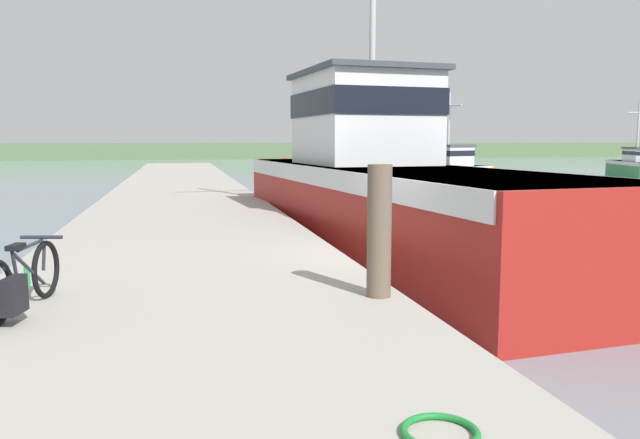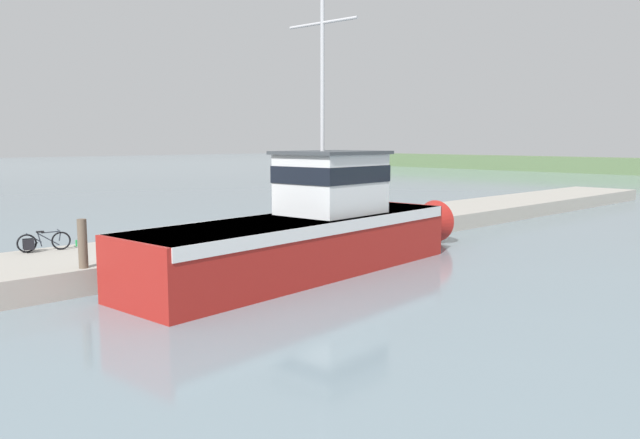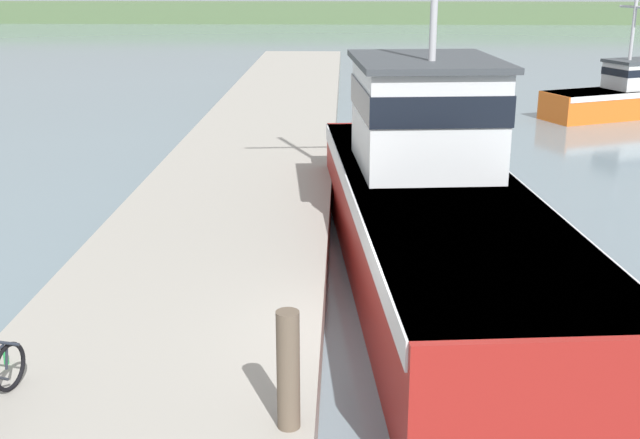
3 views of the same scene
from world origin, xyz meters
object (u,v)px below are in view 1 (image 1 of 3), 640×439
fishing_boat_main (377,186)px  mooring_post (379,231)px  boat_white_moored (636,166)px  bicycle_touring (15,284)px  boat_green_anchored (446,171)px  water_bottle_by_bike (27,276)px

fishing_boat_main → mooring_post: fishing_boat_main is taller
boat_white_moored → bicycle_touring: boat_white_moored is taller
boat_green_anchored → boat_white_moored: 15.43m
fishing_boat_main → water_bottle_by_bike: size_ratio=69.41×
fishing_boat_main → bicycle_touring: bearing=-135.5°
boat_green_anchored → bicycle_touring: size_ratio=4.35×
boat_green_anchored → mooring_post: bearing=-49.7°
mooring_post → boat_green_anchored: bearing=64.3°
boat_white_moored → bicycle_touring: bearing=62.7°
fishing_boat_main → boat_green_anchored: size_ratio=2.13×
fishing_boat_main → boat_green_anchored: bearing=56.0°
boat_green_anchored → bicycle_touring: (-15.55, -24.60, 0.24)m
fishing_boat_main → bicycle_touring: size_ratio=9.27×
bicycle_touring → mooring_post: size_ratio=1.16×
mooring_post → bicycle_touring: bearing=179.1°
water_bottle_by_bike → boat_white_moored: bearing=41.5°
boat_white_moored → bicycle_touring: size_ratio=4.42×
water_bottle_by_bike → bicycle_touring: bearing=-81.8°
bicycle_touring → fishing_boat_main: bearing=62.1°
boat_white_moored → water_bottle_by_bike: boat_white_moored is taller
fishing_boat_main → bicycle_touring: (-5.98, -7.09, -0.36)m
boat_white_moored → mooring_post: size_ratio=5.10×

